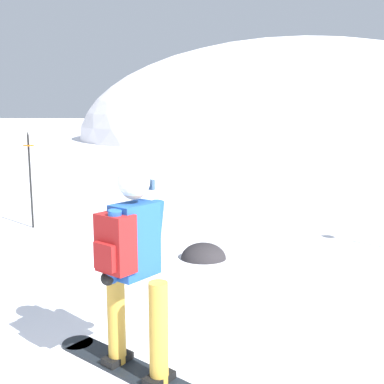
# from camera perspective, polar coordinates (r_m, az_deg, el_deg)

# --- Properties ---
(ridge_peak_main) EXTENTS (34.65, 31.19, 15.50)m
(ridge_peak_main) POSITION_cam_1_polar(r_m,az_deg,el_deg) (39.72, 12.27, 6.47)
(ridge_peak_main) COLOR white
(ridge_peak_main) RESTS_ON ground
(snowboarder_main) EXTENTS (1.53, 1.21, 1.71)m
(snowboarder_main) POSITION_cam_1_polar(r_m,az_deg,el_deg) (3.72, -7.25, -9.11)
(snowboarder_main) COLOR black
(snowboarder_main) RESTS_ON ground
(piste_marker_near) EXTENTS (0.20, 0.20, 1.78)m
(piste_marker_near) POSITION_cam_1_polar(r_m,az_deg,el_deg) (9.01, -19.12, 2.20)
(piste_marker_near) COLOR black
(piste_marker_near) RESTS_ON ground
(rock_dark) EXTENTS (0.66, 0.56, 0.46)m
(rock_dark) POSITION_cam_1_polar(r_m,az_deg,el_deg) (6.91, 1.40, -8.10)
(rock_dark) COLOR #282628
(rock_dark) RESTS_ON ground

